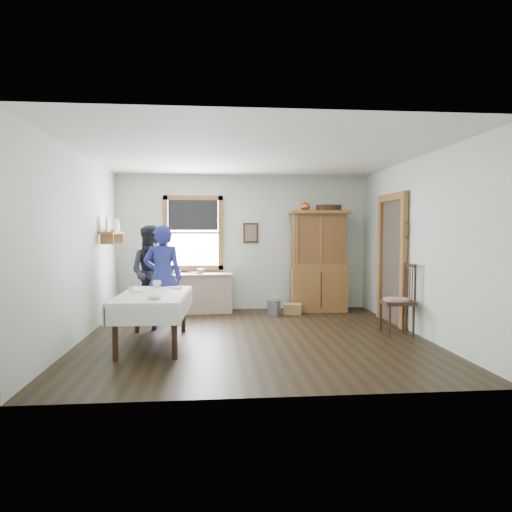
% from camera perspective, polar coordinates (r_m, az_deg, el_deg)
% --- Properties ---
extents(room, '(5.01, 5.01, 2.70)m').
position_cam_1_polar(room, '(6.73, -0.28, 1.18)').
color(room, black).
rests_on(room, ground).
extents(window, '(1.18, 0.07, 1.48)m').
position_cam_1_polar(window, '(9.18, -7.85, 3.42)').
color(window, white).
rests_on(window, room).
extents(doorway, '(0.09, 1.14, 2.22)m').
position_cam_1_polar(doorway, '(8.15, 16.66, 0.05)').
color(doorway, '#3E342C').
rests_on(doorway, room).
extents(wall_shelf, '(0.24, 1.00, 0.44)m').
position_cam_1_polar(wall_shelf, '(8.44, -17.49, 2.92)').
color(wall_shelf, '#945F2D').
rests_on(wall_shelf, room).
extents(framed_picture, '(0.30, 0.04, 0.40)m').
position_cam_1_polar(framed_picture, '(9.19, -0.66, 2.91)').
color(framed_picture, '#331B12').
rests_on(framed_picture, room).
extents(rug_beater, '(0.01, 0.27, 0.27)m').
position_cam_1_polar(rug_beater, '(7.63, 18.22, 4.02)').
color(rug_beater, black).
rests_on(rug_beater, room).
extents(work_counter, '(1.37, 0.61, 0.76)m').
position_cam_1_polar(work_counter, '(8.96, -7.26, -4.61)').
color(work_counter, tan).
rests_on(work_counter, room).
extents(china_hutch, '(1.19, 0.60, 1.99)m').
position_cam_1_polar(china_hutch, '(9.13, 7.83, -0.61)').
color(china_hutch, '#945F2D').
rests_on(china_hutch, room).
extents(dining_table, '(1.00, 1.82, 0.71)m').
position_cam_1_polar(dining_table, '(6.55, -12.69, -7.69)').
color(dining_table, white).
rests_on(dining_table, room).
extents(spindle_chair, '(0.53, 0.53, 1.09)m').
position_cam_1_polar(spindle_chair, '(7.33, 17.23, -5.12)').
color(spindle_chair, '#331B12').
rests_on(spindle_chair, room).
extents(pail, '(0.28, 0.28, 0.28)m').
position_cam_1_polar(pail, '(8.66, 2.25, -6.47)').
color(pail, gray).
rests_on(pail, room).
extents(wicker_basket, '(0.38, 0.31, 0.20)m').
position_cam_1_polar(wicker_basket, '(8.78, 4.63, -6.62)').
color(wicker_basket, '#A17949').
rests_on(wicker_basket, room).
extents(woman_blue, '(0.57, 0.37, 1.56)m').
position_cam_1_polar(woman_blue, '(7.44, -11.59, -3.13)').
color(woman_blue, navy).
rests_on(woman_blue, room).
extents(figure_dark, '(0.83, 0.69, 1.56)m').
position_cam_1_polar(figure_dark, '(8.27, -12.80, -2.52)').
color(figure_dark, black).
rests_on(figure_dark, room).
extents(table_cup_a, '(0.16, 0.16, 0.10)m').
position_cam_1_polar(table_cup_a, '(7.26, -12.27, -3.38)').
color(table_cup_a, white).
rests_on(table_cup_a, dining_table).
extents(table_cup_b, '(0.10, 0.10, 0.09)m').
position_cam_1_polar(table_cup_b, '(6.60, -15.36, -4.12)').
color(table_cup_b, white).
rests_on(table_cup_b, dining_table).
extents(table_bowl, '(0.27, 0.27, 0.05)m').
position_cam_1_polar(table_bowl, '(5.94, -12.53, -5.05)').
color(table_bowl, white).
rests_on(table_bowl, dining_table).
extents(counter_book, '(0.17, 0.22, 0.02)m').
position_cam_1_polar(counter_book, '(8.96, -8.27, -2.10)').
color(counter_book, brown).
rests_on(counter_book, work_counter).
extents(counter_bowl, '(0.25, 0.25, 0.06)m').
position_cam_1_polar(counter_bowl, '(8.97, -10.06, -1.97)').
color(counter_bowl, white).
rests_on(counter_bowl, work_counter).
extents(shelf_bowl, '(0.22, 0.22, 0.05)m').
position_cam_1_polar(shelf_bowl, '(8.45, -17.48, 3.09)').
color(shelf_bowl, white).
rests_on(shelf_bowl, wall_shelf).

